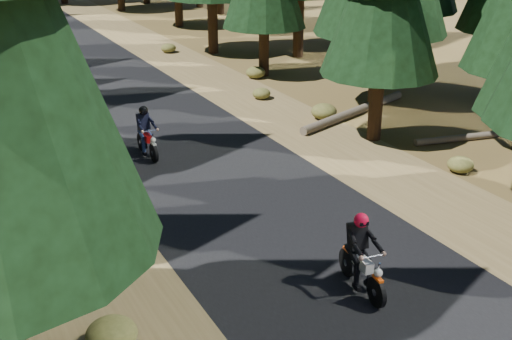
{
  "coord_description": "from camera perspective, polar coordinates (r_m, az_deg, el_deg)",
  "views": [
    {
      "loc": [
        -6.98,
        -11.88,
        7.29
      ],
      "look_at": [
        0.0,
        1.5,
        1.1
      ],
      "focal_mm": 45.0,
      "sensor_mm": 36.0,
      "label": 1
    }
  ],
  "objects": [
    {
      "name": "rider_follow",
      "position": [
        20.37,
        -9.66,
        2.63
      ],
      "size": [
        0.56,
        1.8,
        1.6
      ],
      "rotation": [
        0.0,
        0.0,
        3.16
      ],
      "color": "maroon",
      "rests_on": "road"
    },
    {
      "name": "ground",
      "position": [
        15.59,
        2.57,
        -5.61
      ],
      "size": [
        120.0,
        120.0,
        0.0
      ],
      "primitive_type": "plane",
      "color": "#4D3B1B",
      "rests_on": "ground"
    },
    {
      "name": "shoulder_l",
      "position": [
        18.54,
        -17.91,
        -2.0
      ],
      "size": [
        3.2,
        100.0,
        0.01
      ],
      "primitive_type": "cube",
      "color": "brown",
      "rests_on": "ground"
    },
    {
      "name": "log_far",
      "position": [
        22.63,
        17.74,
        2.74
      ],
      "size": [
        3.4,
        0.89,
        0.24
      ],
      "primitive_type": "cylinder",
      "rotation": [
        0.0,
        1.57,
        -0.19
      ],
      "color": "#4C4233",
      "rests_on": "ground"
    },
    {
      "name": "understory_shrubs",
      "position": [
        22.33,
        -7.01,
        3.79
      ],
      "size": [
        15.26,
        29.66,
        0.66
      ],
      "color": "#474C1E",
      "rests_on": "ground"
    },
    {
      "name": "rider_lead",
      "position": [
        13.29,
        9.42,
        -8.46
      ],
      "size": [
        0.8,
        1.93,
        1.67
      ],
      "rotation": [
        0.0,
        0.0,
        3.01
      ],
      "color": "beige",
      "rests_on": "road"
    },
    {
      "name": "log_near",
      "position": [
        24.56,
        8.79,
        5.16
      ],
      "size": [
        6.02,
        2.46,
        0.32
      ],
      "primitive_type": "cylinder",
      "rotation": [
        0.0,
        1.57,
        0.35
      ],
      "color": "#4C4233",
      "rests_on": "ground"
    },
    {
      "name": "shoulder_r",
      "position": [
        21.73,
        6.5,
        2.56
      ],
      "size": [
        3.2,
        100.0,
        0.01
      ],
      "primitive_type": "cube",
      "color": "brown",
      "rests_on": "ground"
    },
    {
      "name": "road",
      "position": [
        19.66,
        -4.73,
        0.48
      ],
      "size": [
        6.0,
        100.0,
        0.01
      ],
      "primitive_type": "cube",
      "color": "black",
      "rests_on": "ground"
    }
  ]
}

